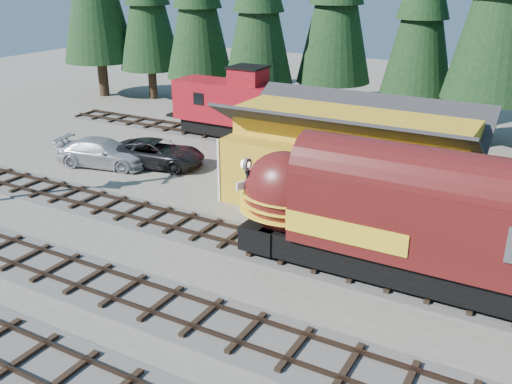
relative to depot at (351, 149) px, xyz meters
The scene contains 7 objects.
ground 10.91m from the depot, 89.99° to the right, with size 120.00×120.00×0.00m, color #6B665B.
track_spur 12.83m from the depot, 143.13° to the left, with size 32.00×3.20×0.33m.
depot is the anchor object (origin of this frame).
locomotive 8.24m from the depot, 52.24° to the right, with size 15.49×3.08×4.21m.
caboose 13.48m from the depot, 146.17° to the left, with size 9.29×2.70×4.83m.
pickup_truck_a 12.67m from the depot, behind, with size 2.75×5.97×1.66m, color black.
pickup_truck_b 15.61m from the depot, behind, with size 2.38×5.86×1.70m, color #B4B7BD.
Camera 1 is at (9.34, -15.80, 11.52)m, focal length 40.00 mm.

